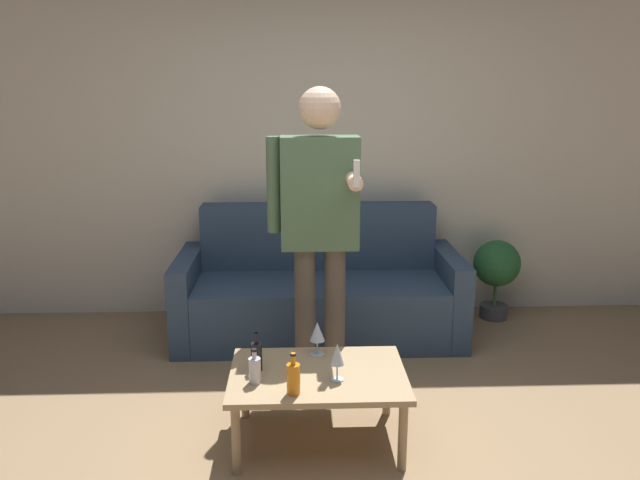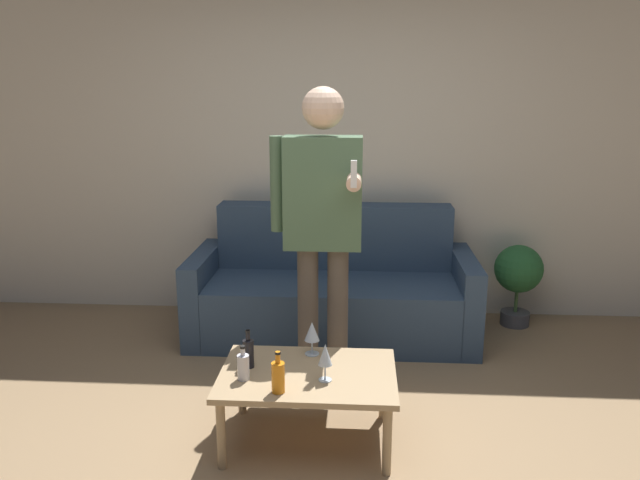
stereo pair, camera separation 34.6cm
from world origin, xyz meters
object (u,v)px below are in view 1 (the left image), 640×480
Objects in this scene: bottle_orange at (293,378)px; person_standing_front at (319,216)px; couch at (319,290)px; coffee_table at (318,380)px.

person_standing_front is at bearing 80.16° from bottle_orange.
couch is 2.29× the size of coffee_table.
person_standing_front reaches higher than coffee_table.
couch is at bearing 83.88° from bottle_orange.
couch reaches higher than bottle_orange.
couch is 1.70m from bottle_orange.
bottle_orange is 1.06m from person_standing_front.
couch is at bearing 87.92° from person_standing_front.
bottle_orange is (-0.18, -1.68, 0.15)m from couch.
person_standing_front is (0.03, 0.66, 0.71)m from coffee_table.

